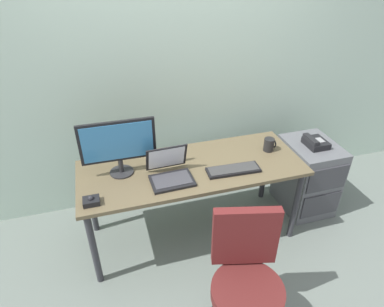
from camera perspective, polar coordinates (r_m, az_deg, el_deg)
The scene contains 11 objects.
ground_plane at distance 3.09m, azimuth 0.00°, elevation -13.17°, with size 8.00×8.00×0.00m, color slate.
back_wall at distance 2.94m, azimuth -4.00°, elevation 16.47°, with size 6.00×0.10×2.80m, color #AFC9B7.
desk at distance 2.67m, azimuth 0.00°, elevation -3.49°, with size 1.75×0.68×0.71m.
file_cabinet at distance 3.33m, azimuth 18.97°, elevation -3.65°, with size 0.42×0.53×0.68m.
desk_phone at distance 3.12m, azimuth 20.21°, elevation 1.77°, with size 0.17×0.20×0.09m.
office_chair at distance 2.24m, azimuth 9.04°, elevation -21.51°, with size 0.52×0.53×0.91m.
monitor_main at distance 2.48m, azimuth -12.46°, elevation 1.55°, with size 0.55×0.18×0.44m.
keyboard at distance 2.58m, azimuth 7.03°, elevation -2.76°, with size 0.42×0.16×0.03m.
laptop at distance 2.48m, azimuth -3.76°, elevation -3.17°, with size 0.32×0.30×0.23m.
trackball_mouse at distance 2.36m, azimuth -16.76°, elevation -7.72°, with size 0.11×0.09×0.07m.
coffee_mug at distance 2.87m, azimuth 12.99°, elevation 1.49°, with size 0.10×0.09×0.11m.
Camera 1 is at (-0.61, -2.07, 2.20)m, focal length 31.38 mm.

